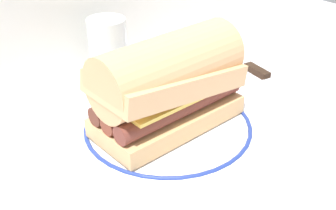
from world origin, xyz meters
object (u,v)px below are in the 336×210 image
Objects in this scene: drinking_glass at (108,51)px; butter_knife at (270,79)px; plate at (168,127)px; sausage_sandwich at (168,83)px.

butter_knife is (0.19, -0.21, -0.04)m from drinking_glass.
drinking_glass is at bearing 78.64° from plate.
butter_knife is (0.24, -0.00, -0.00)m from plate.
plate is 2.47× the size of drinking_glass.
sausage_sandwich reaches higher than butter_knife.
sausage_sandwich reaches higher than plate.
drinking_glass is (0.04, 0.21, 0.04)m from plate.
plate reaches higher than butter_knife.
sausage_sandwich is 1.36× the size of butter_knife.
plate is 1.65× the size of butter_knife.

